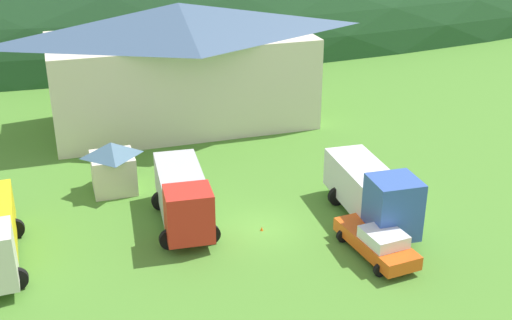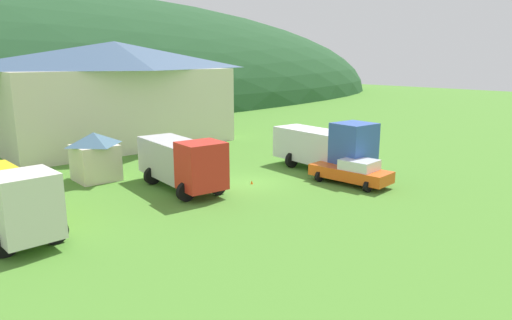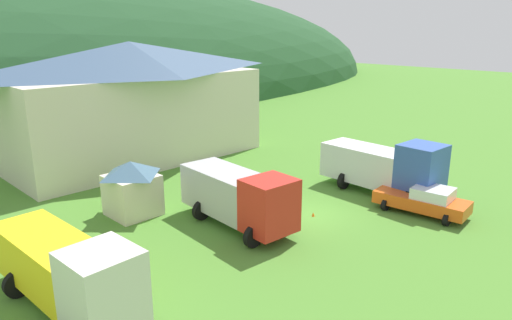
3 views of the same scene
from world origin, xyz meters
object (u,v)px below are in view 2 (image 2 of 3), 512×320
flatbed_truck_yellow (9,198)px  service_pickup_orange (352,171)px  crane_truck_red (182,161)px  box_truck_blue (327,146)px  traffic_cone_near_pickup (252,184)px  depot_building (117,93)px  play_shed_cream (95,156)px

flatbed_truck_yellow → service_pickup_orange: flatbed_truck_yellow is taller
crane_truck_red → flatbed_truck_yellow: bearing=-78.8°
box_truck_blue → traffic_cone_near_pickup: (-6.07, 0.91, -1.84)m
box_truck_blue → traffic_cone_near_pickup: 6.41m
flatbed_truck_yellow → box_truck_blue: box_truck_blue is taller
box_truck_blue → depot_building: bearing=-157.9°
crane_truck_red → play_shed_cream: bearing=-145.8°
depot_building → traffic_cone_near_pickup: (0.54, -17.76, -4.75)m
play_shed_cream → crane_truck_red: (3.14, -5.47, 0.12)m
crane_truck_red → traffic_cone_near_pickup: crane_truck_red is taller
crane_truck_red → traffic_cone_near_pickup: (3.86, -1.95, -1.74)m
crane_truck_red → service_pickup_orange: (8.58, -6.14, -0.91)m
flatbed_truck_yellow → crane_truck_red: (9.74, 1.17, 0.06)m
play_shed_cream → crane_truck_red: 6.31m
box_truck_blue → traffic_cone_near_pickup: size_ratio=17.41×
flatbed_truck_yellow → traffic_cone_near_pickup: flatbed_truck_yellow is taller
flatbed_truck_yellow → traffic_cone_near_pickup: 13.72m
service_pickup_orange → crane_truck_red: bearing=-131.5°
service_pickup_orange → traffic_cone_near_pickup: (-4.72, 4.19, -0.83)m
depot_building → box_truck_blue: (6.61, -18.67, -2.91)m
flatbed_truck_yellow → traffic_cone_near_pickup: bearing=84.3°
traffic_cone_near_pickup → box_truck_blue: bearing=-8.5°
play_shed_cream → flatbed_truck_yellow: flatbed_truck_yellow is taller
depot_building → service_pickup_orange: depot_building is taller
traffic_cone_near_pickup → flatbed_truck_yellow: bearing=176.7°
box_truck_blue → play_shed_cream: bearing=-120.0°
traffic_cone_near_pickup → play_shed_cream: bearing=133.3°
flatbed_truck_yellow → service_pickup_orange: 19.00m
flatbed_truck_yellow → crane_truck_red: flatbed_truck_yellow is taller
flatbed_truck_yellow → crane_truck_red: bearing=94.5°
crane_truck_red → service_pickup_orange: bearing=58.8°
crane_truck_red → box_truck_blue: box_truck_blue is taller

